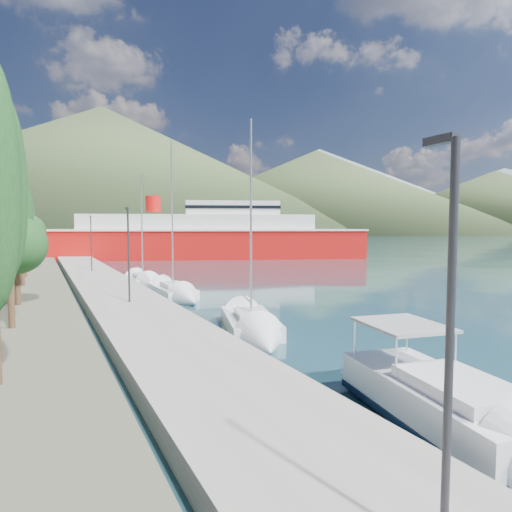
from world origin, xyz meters
TOP-DOWN VIEW (x-y plane):
  - ground at (0.00, 120.00)m, footprint 1400.00×1400.00m
  - quay at (-9.00, 26.00)m, footprint 5.00×88.00m
  - hills_far at (138.59, 618.73)m, footprint 1480.00×900.00m
  - hills_near at (98.04, 372.50)m, footprint 1010.00×520.00m
  - tree_row at (-15.36, 31.79)m, footprint 4.25×63.96m
  - lamp_posts at (-9.00, 13.55)m, footprint 0.15×46.27m
  - motor_cruiser at (-4.49, -7.10)m, footprint 4.21×9.24m
  - sailboat_near at (-4.52, 5.03)m, footprint 4.85×8.86m
  - sailboat_mid at (-4.45, 18.27)m, footprint 2.51×9.38m
  - sailboat_far at (-5.10, 26.71)m, footprint 2.77×8.01m
  - ferry at (12.36, 60.76)m, footprint 60.18×32.77m

SIDE VIEW (x-z plane):
  - ground at x=0.00m, z-range 0.00..0.00m
  - sailboat_mid at x=-4.45m, z-range -6.42..7.06m
  - sailboat_far at x=-5.10m, z-range -5.51..6.16m
  - sailboat_near at x=-4.52m, z-range -5.78..6.43m
  - quay at x=-9.00m, z-range 0.00..0.80m
  - motor_cruiser at x=-4.49m, z-range -1.10..2.19m
  - ferry at x=12.36m, z-range -2.31..9.51m
  - lamp_posts at x=-9.00m, z-range 1.05..7.11m
  - tree_row at x=-15.36m, z-range 0.40..11.56m
  - hills_near at x=98.04m, z-range -8.32..106.68m
  - hills_far at x=138.59m, z-range -12.61..167.39m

